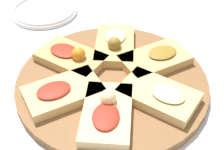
% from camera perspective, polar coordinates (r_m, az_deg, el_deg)
% --- Properties ---
extents(ground_plane, '(3.00, 3.00, 0.00)m').
position_cam_1_polar(ground_plane, '(0.65, 0.00, -1.82)').
color(ground_plane, silver).
extents(serving_board, '(0.39, 0.39, 0.02)m').
position_cam_1_polar(serving_board, '(0.64, 0.00, -1.25)').
color(serving_board, brown).
rests_on(serving_board, ground_plane).
extents(focaccia_slice_0, '(0.16, 0.13, 0.04)m').
position_cam_1_polar(focaccia_slice_0, '(0.67, -7.48, 3.27)').
color(focaccia_slice_0, tan).
rests_on(focaccia_slice_0, serving_board).
extents(focaccia_slice_1, '(0.11, 0.15, 0.03)m').
position_cam_1_polar(focaccia_slice_1, '(0.60, -9.02, -3.07)').
color(focaccia_slice_1, '#DBB775').
rests_on(focaccia_slice_1, serving_board).
extents(focaccia_slice_2, '(0.16, 0.16, 0.04)m').
position_cam_1_polar(focaccia_slice_2, '(0.55, -0.93, -6.83)').
color(focaccia_slice_2, '#E5C689').
rests_on(focaccia_slice_2, serving_board).
extents(focaccia_slice_3, '(0.16, 0.13, 0.03)m').
position_cam_1_polar(focaccia_slice_3, '(0.59, 8.63, -3.64)').
color(focaccia_slice_3, '#DBB775').
rests_on(focaccia_slice_3, serving_board).
extents(focaccia_slice_4, '(0.11, 0.15, 0.03)m').
position_cam_1_polar(focaccia_slice_4, '(0.67, 7.97, 2.89)').
color(focaccia_slice_4, tan).
rests_on(focaccia_slice_4, serving_board).
extents(focaccia_slice_5, '(0.16, 0.16, 0.04)m').
position_cam_1_polar(focaccia_slice_5, '(0.71, 0.52, 5.65)').
color(focaccia_slice_5, tan).
rests_on(focaccia_slice_5, serving_board).
extents(plate_left, '(0.18, 0.18, 0.02)m').
position_cam_1_polar(plate_left, '(0.90, -12.26, 11.48)').
color(plate_left, white).
rests_on(plate_left, ground_plane).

